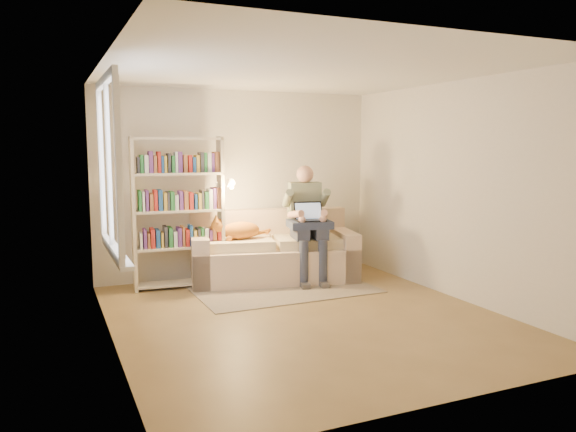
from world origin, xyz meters
name	(u,v)px	position (x,y,z in m)	size (l,w,h in m)	color
floor	(306,317)	(0.00, 0.00, 0.00)	(4.50, 4.50, 0.00)	olive
ceiling	(307,71)	(0.00, 0.00, 2.60)	(4.00, 4.50, 0.02)	white
wall_left	(108,205)	(-2.00, 0.00, 1.30)	(0.02, 4.50, 2.60)	silver
wall_right	(458,191)	(2.00, 0.00, 1.30)	(0.02, 4.50, 2.60)	silver
wall_back	(238,184)	(0.00, 2.25, 1.30)	(4.00, 0.02, 2.60)	silver
wall_front	(447,224)	(0.00, -2.25, 1.30)	(4.00, 0.02, 2.60)	silver
window	(111,195)	(-1.95, 0.20, 1.38)	(0.12, 1.52, 1.69)	white
sofa	(272,255)	(0.31, 1.75, 0.34)	(2.37, 1.43, 0.94)	beige
person	(307,216)	(0.72, 1.49, 0.89)	(0.55, 0.75, 1.57)	gray
cat	(234,230)	(-0.24, 1.72, 0.73)	(0.81, 0.38, 0.29)	orange
blanket	(312,224)	(0.72, 1.34, 0.80)	(0.56, 0.45, 0.10)	#2A324A
laptop	(312,216)	(0.72, 1.35, 0.91)	(0.44, 0.40, 0.32)	black
bookshelf	(178,205)	(-0.95, 1.84, 1.08)	(1.29, 0.45, 1.96)	beige
rug	(284,289)	(0.24, 1.15, 0.01)	(2.26, 1.33, 0.01)	gray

